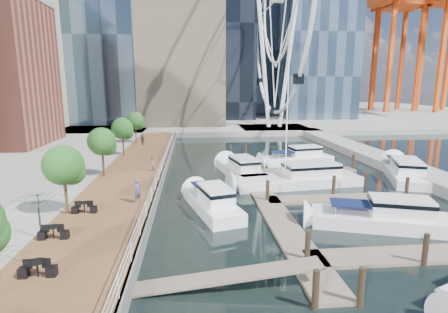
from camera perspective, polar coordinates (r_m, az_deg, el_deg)
name	(u,v)px	position (r m, az deg, el deg)	size (l,w,h in m)	color
ground	(246,247)	(21.27, 3.66, -14.58)	(520.00, 520.00, 0.00)	black
boardwalk	(132,178)	(35.49, -14.80, -3.35)	(6.00, 60.00, 1.00)	brown
seawall	(163,177)	(35.12, -9.96, -3.29)	(0.25, 60.00, 1.00)	#595954
land_far	(200,112)	(121.23, -3.91, 7.23)	(200.00, 114.00, 1.00)	gray
breakwater	(385,161)	(46.06, 24.85, -0.68)	(4.00, 60.00, 1.00)	gray
pier	(274,129)	(73.43, 8.16, 4.41)	(14.00, 12.00, 1.00)	gray
railing	(161,167)	(34.88, -10.18, -1.67)	(0.10, 60.00, 1.05)	white
floating_docks	(318,188)	(32.13, 15.05, -4.92)	(16.00, 34.00, 2.60)	#6D6051
port_cranes	(403,53)	(135.05, 27.23, 14.74)	(40.00, 52.00, 38.00)	#D84C14
street_trees	(102,141)	(34.27, -19.35, 2.34)	(2.60, 42.60, 4.60)	#3F2B1C
cafe_tables	(46,249)	(20.03, -27.02, -13.27)	(2.50, 13.70, 0.74)	black
yacht_foreground	(381,227)	(26.16, 24.24, -10.50)	(2.66, 9.91, 2.15)	white
pedestrian_near	(138,191)	(26.10, -13.93, -5.46)	(0.65, 0.42, 1.77)	#45445B
pedestrian_mid	(152,163)	(35.58, -11.74, -1.11)	(0.72, 0.56, 1.48)	gray
pedestrian_far	(143,140)	(51.20, -13.14, 2.68)	(0.93, 0.39, 1.59)	#333940
moored_yachts	(304,185)	(34.31, 13.01, -4.64)	(26.45, 32.82, 11.50)	silver
cafe_seating	(6,255)	(17.98, -32.04, -13.46)	(4.69, 11.67, 2.68)	#103C18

